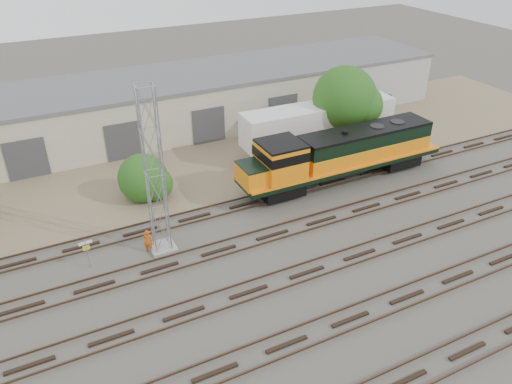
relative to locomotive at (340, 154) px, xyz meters
name	(u,v)px	position (x,y,z in m)	size (l,w,h in m)	color
ground	(283,247)	(-8.50, -6.00, -2.46)	(140.00, 140.00, 0.00)	#47423A
dirt_strip	(201,158)	(-8.50, 9.00, -2.45)	(80.00, 16.00, 0.02)	#726047
tracks	(307,272)	(-8.50, -9.00, -2.38)	(80.00, 20.40, 0.28)	black
warehouse	(171,103)	(-8.45, 16.98, 0.19)	(58.40, 10.40, 5.30)	#BFB79F
locomotive	(340,154)	(0.00, 0.00, 0.00)	(17.92, 3.14, 4.31)	black
signal_tower	(155,176)	(-15.67, -2.51, 2.96)	(1.64, 1.64, 11.14)	gray
sign_post	(87,249)	(-20.36, -2.42, -1.04)	(0.83, 0.11, 2.04)	gray
worker	(148,241)	(-16.57, -2.42, -1.63)	(0.60, 0.40, 1.66)	#DB540C
semi_trailer	(322,122)	(1.97, 5.66, 0.34)	(14.54, 3.25, 4.45)	silver
dumpster_blue	(381,101)	(14.29, 12.23, -1.71)	(1.60, 1.50, 1.50)	navy
dumpster_red	(366,111)	(10.89, 10.49, -1.76)	(1.50, 1.40, 1.40)	maroon
tree_mid	(146,180)	(-14.67, 4.41, -0.88)	(4.00, 3.81, 3.81)	#382619
tree_east	(349,100)	(4.23, 5.05, 2.25)	(6.00, 5.72, 7.72)	#382619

